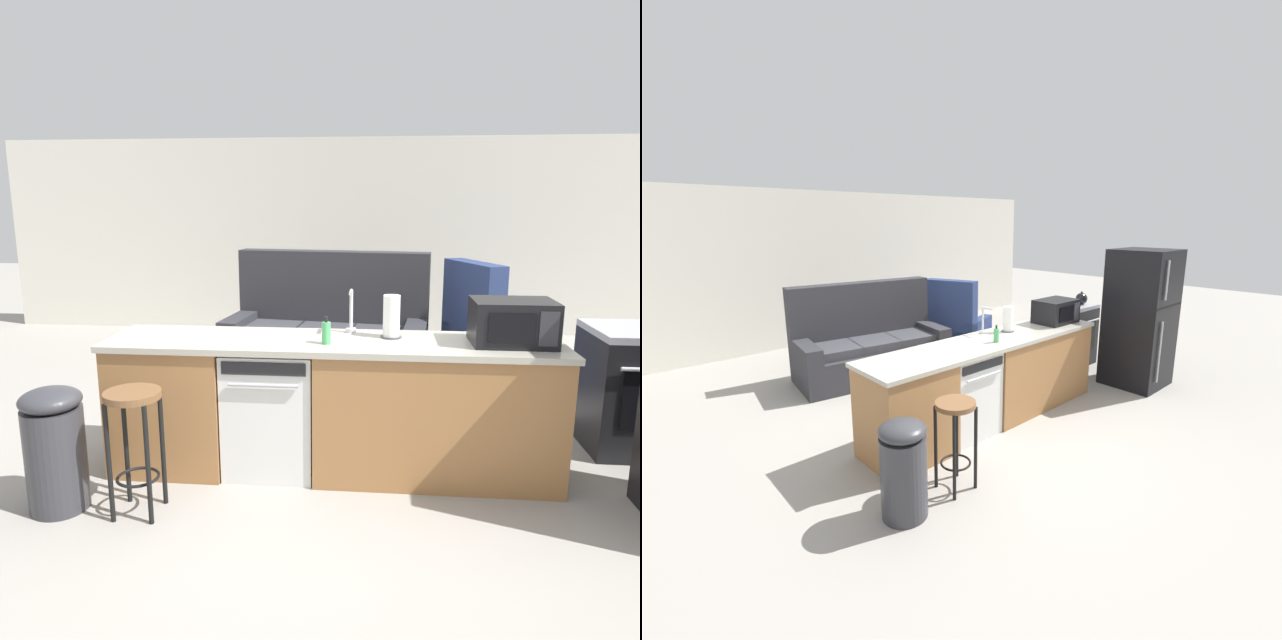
# 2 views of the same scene
# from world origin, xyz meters

# --- Properties ---
(ground_plane) EXTENTS (24.00, 24.00, 0.00)m
(ground_plane) POSITION_xyz_m (0.00, 0.00, 0.00)
(ground_plane) COLOR gray
(wall_back) EXTENTS (10.00, 0.06, 2.60)m
(wall_back) POSITION_xyz_m (0.30, 4.20, 1.30)
(wall_back) COLOR silver
(wall_back) RESTS_ON ground_plane
(kitchen_counter) EXTENTS (2.94, 0.66, 0.90)m
(kitchen_counter) POSITION_xyz_m (0.24, 0.00, 0.42)
(kitchen_counter) COLOR #9E6B3D
(kitchen_counter) RESTS_ON ground_plane
(dishwasher) EXTENTS (0.58, 0.61, 0.84)m
(dishwasher) POSITION_xyz_m (-0.25, -0.00, 0.42)
(dishwasher) COLOR silver
(dishwasher) RESTS_ON ground_plane
(stove_range) EXTENTS (0.76, 0.68, 0.90)m
(stove_range) POSITION_xyz_m (2.35, 0.55, 0.45)
(stove_range) COLOR black
(stove_range) RESTS_ON ground_plane
(refrigerator) EXTENTS (0.72, 0.73, 1.76)m
(refrigerator) POSITION_xyz_m (2.35, -0.55, 0.88)
(refrigerator) COLOR black
(refrigerator) RESTS_ON ground_plane
(microwave) EXTENTS (0.50, 0.37, 0.28)m
(microwave) POSITION_xyz_m (1.28, -0.00, 1.04)
(microwave) COLOR black
(microwave) RESTS_ON kitchen_counter
(sink_faucet) EXTENTS (0.07, 0.18, 0.30)m
(sink_faucet) POSITION_xyz_m (0.26, 0.21, 1.03)
(sink_faucet) COLOR silver
(sink_faucet) RESTS_ON kitchen_counter
(paper_towel_roll) EXTENTS (0.14, 0.14, 0.28)m
(paper_towel_roll) POSITION_xyz_m (0.53, 0.10, 1.04)
(paper_towel_roll) COLOR #4C4C51
(paper_towel_roll) RESTS_ON kitchen_counter
(soap_bottle) EXTENTS (0.06, 0.06, 0.18)m
(soap_bottle) POSITION_xyz_m (0.12, -0.11, 0.97)
(soap_bottle) COLOR #4CB266
(soap_bottle) RESTS_ON kitchen_counter
(kettle) EXTENTS (0.21, 0.17, 0.19)m
(kettle) POSITION_xyz_m (2.52, 0.42, 0.99)
(kettle) COLOR black
(kettle) RESTS_ON stove_range
(bar_stool) EXTENTS (0.32, 0.32, 0.74)m
(bar_stool) POSITION_xyz_m (-0.92, -0.66, 0.54)
(bar_stool) COLOR brown
(bar_stool) RESTS_ON ground_plane
(trash_bin) EXTENTS (0.35, 0.35, 0.74)m
(trash_bin) POSITION_xyz_m (-1.41, -0.65, 0.38)
(trash_bin) COLOR #333338
(trash_bin) RESTS_ON ground_plane
(couch) EXTENTS (2.10, 1.16, 1.27)m
(couch) POSITION_xyz_m (-0.05, 2.13, 0.39)
(couch) COLOR #2D2D33
(couch) RESTS_ON ground_plane
(armchair) EXTENTS (1.06, 1.09, 1.20)m
(armchair) POSITION_xyz_m (1.57, 2.12, 0.35)
(armchair) COLOR navy
(armchair) RESTS_ON ground_plane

